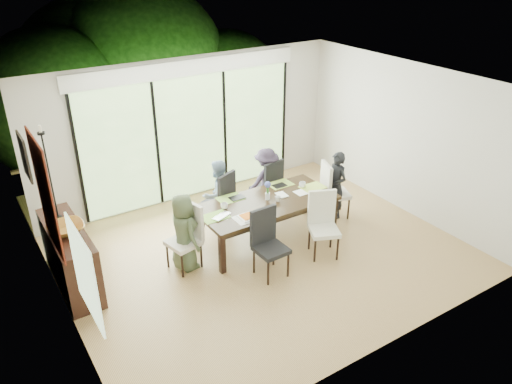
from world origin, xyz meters
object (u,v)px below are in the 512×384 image
person_left_end (184,232)px  vase (268,196)px  cup_a (224,206)px  cup_b (278,199)px  chair_left_end (183,238)px  person_right_end (336,185)px  cup_c (302,185)px  laptop (224,217)px  person_far_left (218,194)px  chair_right_end (336,190)px  chair_far_left (217,198)px  table_top (267,203)px  person_far_right (266,181)px  chair_near_left (271,245)px  chair_near_right (324,226)px  sideboard (70,257)px  chair_far_right (266,185)px  bowl (66,229)px

person_left_end → vase: size_ratio=10.75×
cup_a → cup_b: cup_a is taller
chair_left_end → cup_a: size_ratio=8.87×
person_right_end → cup_c: size_ratio=10.40×
laptop → person_far_left: bearing=45.7°
chair_right_end → chair_far_left: bearing=86.1°
table_top → cup_c: cup_c is taller
person_far_right → person_left_end: bearing=22.1°
person_far_left → vase: 0.94m
table_top → vase: vase is taller
cup_c → chair_right_end: bearing=-8.1°
chair_near_left → cup_a: 1.07m
chair_near_right → sideboard: chair_near_right is taller
chair_far_left → chair_left_end: bearing=15.1°
chair_near_right → person_left_end: 2.16m
table_top → chair_near_right: chair_near_right is taller
chair_near_left → cup_c: 1.64m
chair_far_right → laptop: bearing=25.1°
chair_left_end → cup_b: size_ratio=11.00×
chair_right_end → cup_a: size_ratio=8.87×
person_far_right → laptop: bearing=33.4°
chair_near_left → chair_near_right: same height
cup_a → cup_b: (0.85, -0.25, -0.00)m
chair_far_left → chair_far_right: (1.00, 0.00, 0.00)m
chair_far_left → bowl: bearing=-14.0°
chair_far_left → chair_near_right: size_ratio=1.00×
chair_far_left → chair_far_right: size_ratio=1.00×
chair_right_end → laptop: chair_right_end is taller
cup_b → chair_near_right: bearing=-65.6°
person_right_end → cup_b: 1.34m
chair_far_right → cup_c: 0.83m
vase → chair_near_left: bearing=-120.9°
chair_far_right → bowl: size_ratio=2.16×
table_top → vase: bearing=45.0°
person_left_end → bowl: size_ratio=2.53×
cup_c → chair_far_left: bearing=149.0°
chair_left_end → person_far_left: (1.05, 0.83, 0.09)m
chair_right_end → bowl: chair_right_end is taller
chair_near_right → person_left_end: bearing=-179.6°
chair_near_right → cup_c: 1.04m
person_right_end → cup_b: (-1.33, -0.10, 0.14)m
sideboard → cup_a: bearing=-8.6°
chair_far_right → chair_near_right: (-0.05, -1.72, 0.00)m
chair_far_right → person_far_right: person_far_right is taller
chair_near_right → cup_b: bearing=138.6°
chair_near_right → laptop: bearing=174.4°
vase → bowl: size_ratio=0.24×
sideboard → chair_near_left: bearing=-28.4°
table_top → chair_near_left: chair_near_left is taller
chair_left_end → vase: 1.57m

